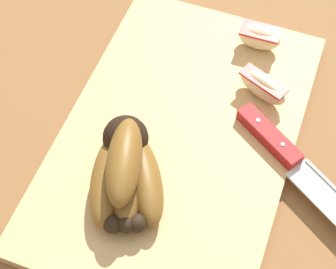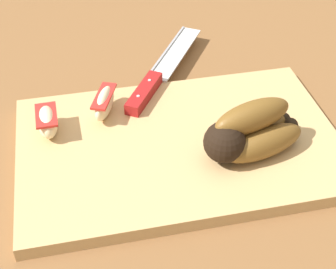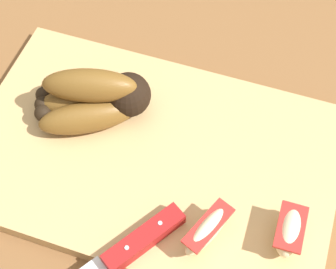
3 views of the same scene
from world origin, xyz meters
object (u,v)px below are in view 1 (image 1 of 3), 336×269
(chefs_knife, at_px, (296,164))
(apple_wedge_near, at_px, (259,37))
(banana_bunch, at_px, (126,170))
(apple_wedge_middle, at_px, (263,87))

(chefs_knife, distance_m, apple_wedge_near, 0.20)
(banana_bunch, relative_size, apple_wedge_middle, 1.99)
(chefs_knife, height_order, apple_wedge_middle, apple_wedge_middle)
(apple_wedge_near, bearing_deg, banana_bunch, -18.98)
(apple_wedge_near, bearing_deg, apple_wedge_middle, 17.83)
(banana_bunch, xyz_separation_m, chefs_knife, (-0.09, 0.19, -0.02))
(chefs_knife, bearing_deg, apple_wedge_near, -151.20)
(banana_bunch, distance_m, apple_wedge_middle, 0.22)
(apple_wedge_near, distance_m, apple_wedge_middle, 0.09)
(banana_bunch, xyz_separation_m, apple_wedge_near, (-0.26, 0.09, -0.01))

